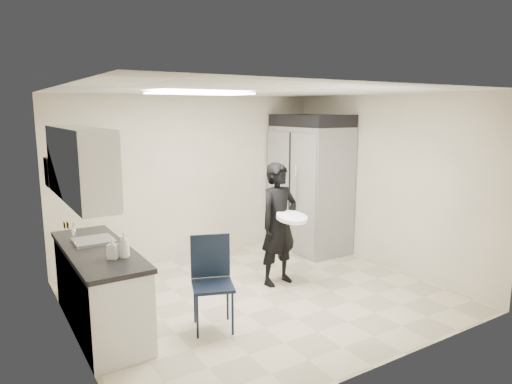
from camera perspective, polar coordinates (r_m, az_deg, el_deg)
floor at (r=6.07m, az=0.45°, el=-12.80°), size 4.50×4.50×0.00m
ceiling at (r=5.59m, az=0.49°, el=12.55°), size 4.50×4.50×0.00m
back_wall at (r=7.43m, az=-7.88°, el=1.81°), size 4.50×0.00×4.50m
left_wall at (r=4.88m, az=-22.40°, el=-3.25°), size 0.00×4.00×4.00m
right_wall at (r=7.14m, az=15.87°, el=1.18°), size 0.00×4.00×4.00m
ceiling_panel at (r=5.65m, az=-7.01°, el=12.15°), size 1.20×0.60×0.02m
lower_counter at (r=5.38m, az=-18.93°, el=-11.52°), size 0.60×1.90×0.86m
countertop at (r=5.23m, az=-19.22°, el=-6.88°), size 0.64×1.95×0.05m
sink at (r=5.48m, az=-19.61°, el=-6.31°), size 0.42×0.40×0.14m
faucet at (r=5.40m, az=-21.78°, el=-5.03°), size 0.02×0.02×0.24m
upper_cabinets at (r=5.02m, az=-21.24°, el=3.27°), size 0.35×1.80×0.75m
towel_dispenser at (r=6.16m, az=-23.78°, el=2.33°), size 0.22×0.30×0.35m
notice_sticker_left at (r=5.00m, az=-22.47°, el=-3.90°), size 0.00×0.12×0.07m
notice_sticker_right at (r=5.20m, az=-22.82°, el=-3.85°), size 0.00×0.12×0.07m
commercial_fridge at (r=7.81m, az=6.75°, el=0.39°), size 0.80×1.35×2.10m
fridge_compressor at (r=7.70m, az=6.93°, el=8.85°), size 0.80×1.35×0.20m
folding_chair at (r=5.06m, az=-5.43°, el=-11.60°), size 0.56×0.56×0.99m
man_tuxedo at (r=6.23m, az=2.87°, el=-4.04°), size 0.66×0.49×1.68m
bucket_lid at (r=6.02m, az=4.49°, el=-3.19°), size 0.46×0.46×0.05m
soap_bottle_a at (r=4.78m, az=-16.14°, el=-6.37°), size 0.11×0.11×0.26m
soap_bottle_b at (r=4.79m, az=-17.48°, el=-6.70°), size 0.14×0.14×0.21m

